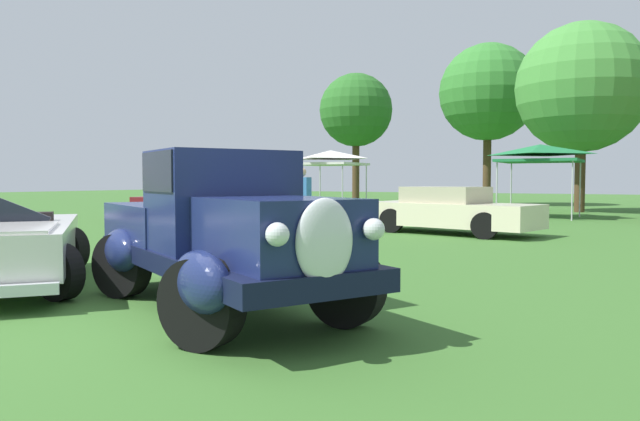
{
  "coord_description": "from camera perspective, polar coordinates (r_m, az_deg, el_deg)",
  "views": [
    {
      "loc": [
        4.33,
        -4.54,
        1.4
      ],
      "look_at": [
        0.76,
        1.92,
        1.02
      ],
      "focal_mm": 33.74,
      "sensor_mm": 36.0,
      "label": 1
    }
  ],
  "objects": [
    {
      "name": "ground_plane",
      "position": [
        6.43,
        -14.61,
        -9.72
      ],
      "size": [
        120.0,
        120.0,
        0.0
      ],
      "primitive_type": "plane",
      "color": "#386628"
    },
    {
      "name": "feature_pickup_truck",
      "position": [
        6.52,
        -9.5,
        -1.79
      ],
      "size": [
        4.51,
        3.37,
        1.7
      ],
      "color": "black",
      "rests_on": "ground_plane"
    },
    {
      "name": "neighbor_convertible",
      "position": [
        8.79,
        -28.1,
        -2.77
      ],
      "size": [
        4.22,
        3.99,
        1.4
      ],
      "color": "silver",
      "rests_on": "ground_plane"
    },
    {
      "name": "show_car_burgundy",
      "position": [
        21.68,
        -11.43,
        0.75
      ],
      "size": [
        4.81,
        2.94,
        1.22
      ],
      "color": "maroon",
      "rests_on": "ground_plane"
    },
    {
      "name": "show_car_cream",
      "position": [
        15.96,
        12.19,
        -0.01
      ],
      "size": [
        4.72,
        2.65,
        1.22
      ],
      "color": "beige",
      "rests_on": "ground_plane"
    },
    {
      "name": "spectator_between_cars",
      "position": [
        14.23,
        -1.74,
        0.97
      ],
      "size": [
        0.4,
        0.24,
        1.69
      ],
      "color": "#7F7056",
      "rests_on": "ground_plane"
    },
    {
      "name": "canopy_tent_left_field",
      "position": [
        26.74,
        1.01,
        5.11
      ],
      "size": [
        2.66,
        2.66,
        2.71
      ],
      "color": "#B7B7BC",
      "rests_on": "ground_plane"
    },
    {
      "name": "canopy_tent_center_field",
      "position": [
        23.68,
        20.14,
        5.22
      ],
      "size": [
        2.82,
        2.82,
        2.71
      ],
      "color": "#B7B7BC",
      "rests_on": "ground_plane"
    },
    {
      "name": "treeline_far_left",
      "position": [
        37.21,
        3.43,
        9.44
      ],
      "size": [
        4.45,
        4.45,
        7.89
      ],
      "color": "#47331E",
      "rests_on": "ground_plane"
    },
    {
      "name": "treeline_mid_left",
      "position": [
        34.77,
        15.65,
        10.72
      ],
      "size": [
        5.3,
        5.3,
        8.85
      ],
      "color": "#47331E",
      "rests_on": "ground_plane"
    },
    {
      "name": "treeline_center",
      "position": [
        28.65,
        23.58,
        10.61
      ],
      "size": [
        5.54,
        5.54,
        8.14
      ],
      "color": "#47331E",
      "rests_on": "ground_plane"
    }
  ]
}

